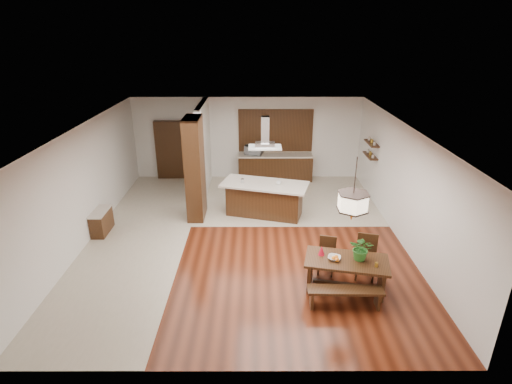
{
  "coord_description": "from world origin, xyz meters",
  "views": [
    {
      "loc": [
        0.27,
        -9.31,
        5.09
      ],
      "look_at": [
        0.3,
        0.0,
        1.25
      ],
      "focal_mm": 28.0,
      "sensor_mm": 36.0,
      "label": 1
    }
  ],
  "objects_px": {
    "pendant_lantern": "(354,190)",
    "island_cup": "(279,183)",
    "hallway_console": "(102,222)",
    "dining_chair_right": "(366,258)",
    "dining_table": "(346,267)",
    "foliage_plant": "(362,248)",
    "dining_bench": "(345,298)",
    "range_hood": "(265,132)",
    "dining_chair_left": "(327,256)",
    "kitchen_island": "(264,199)",
    "fruit_bowl": "(334,258)",
    "microwave": "(254,150)"
  },
  "relations": [
    {
      "from": "pendant_lantern",
      "to": "island_cup",
      "type": "bearing_deg",
      "value": 109.33
    },
    {
      "from": "hallway_console",
      "to": "dining_chair_right",
      "type": "distance_m",
      "value": 6.82
    },
    {
      "from": "dining_table",
      "to": "pendant_lantern",
      "type": "bearing_deg",
      "value": 0.0
    },
    {
      "from": "pendant_lantern",
      "to": "island_cup",
      "type": "relative_size",
      "value": 10.12
    },
    {
      "from": "dining_table",
      "to": "foliage_plant",
      "type": "height_order",
      "value": "foliage_plant"
    },
    {
      "from": "dining_bench",
      "to": "range_hood",
      "type": "relative_size",
      "value": 1.63
    },
    {
      "from": "dining_chair_left",
      "to": "pendant_lantern",
      "type": "distance_m",
      "value": 1.94
    },
    {
      "from": "kitchen_island",
      "to": "range_hood",
      "type": "bearing_deg",
      "value": 105.7
    },
    {
      "from": "dining_table",
      "to": "kitchen_island",
      "type": "xyz_separation_m",
      "value": [
        -1.61,
        3.59,
        -0.0
      ]
    },
    {
      "from": "dining_chair_left",
      "to": "kitchen_island",
      "type": "height_order",
      "value": "kitchen_island"
    },
    {
      "from": "kitchen_island",
      "to": "fruit_bowl",
      "type": "bearing_deg",
      "value": -53.63
    },
    {
      "from": "dining_bench",
      "to": "island_cup",
      "type": "distance_m",
      "value": 4.28
    },
    {
      "from": "microwave",
      "to": "range_hood",
      "type": "bearing_deg",
      "value": -67.07
    },
    {
      "from": "fruit_bowl",
      "to": "foliage_plant",
      "type": "bearing_deg",
      "value": -0.89
    },
    {
      "from": "hallway_console",
      "to": "pendant_lantern",
      "type": "height_order",
      "value": "pendant_lantern"
    },
    {
      "from": "fruit_bowl",
      "to": "microwave",
      "type": "height_order",
      "value": "microwave"
    },
    {
      "from": "dining_bench",
      "to": "foliage_plant",
      "type": "relative_size",
      "value": 2.83
    },
    {
      "from": "dining_chair_right",
      "to": "kitchen_island",
      "type": "xyz_separation_m",
      "value": [
        -2.13,
        3.18,
        0.02
      ]
    },
    {
      "from": "microwave",
      "to": "kitchen_island",
      "type": "bearing_deg",
      "value": -67.08
    },
    {
      "from": "hallway_console",
      "to": "foliage_plant",
      "type": "xyz_separation_m",
      "value": [
        6.24,
        -2.5,
        0.64
      ]
    },
    {
      "from": "dining_bench",
      "to": "dining_table",
      "type": "bearing_deg",
      "value": 77.76
    },
    {
      "from": "pendant_lantern",
      "to": "kitchen_island",
      "type": "relative_size",
      "value": 0.5
    },
    {
      "from": "pendant_lantern",
      "to": "range_hood",
      "type": "distance_m",
      "value": 3.94
    },
    {
      "from": "dining_chair_right",
      "to": "foliage_plant",
      "type": "height_order",
      "value": "foliage_plant"
    },
    {
      "from": "foliage_plant",
      "to": "island_cup",
      "type": "height_order",
      "value": "foliage_plant"
    },
    {
      "from": "dining_bench",
      "to": "kitchen_island",
      "type": "xyz_separation_m",
      "value": [
        -1.48,
        4.18,
        0.31
      ]
    },
    {
      "from": "pendant_lantern",
      "to": "fruit_bowl",
      "type": "height_order",
      "value": "pendant_lantern"
    },
    {
      "from": "dining_chair_left",
      "to": "island_cup",
      "type": "bearing_deg",
      "value": 122.06
    },
    {
      "from": "dining_bench",
      "to": "pendant_lantern",
      "type": "height_order",
      "value": "pendant_lantern"
    },
    {
      "from": "pendant_lantern",
      "to": "kitchen_island",
      "type": "distance_m",
      "value": 4.3
    },
    {
      "from": "dining_bench",
      "to": "dining_chair_right",
      "type": "relative_size",
      "value": 1.5
    },
    {
      "from": "pendant_lantern",
      "to": "microwave",
      "type": "height_order",
      "value": "pendant_lantern"
    },
    {
      "from": "range_hood",
      "to": "island_cup",
      "type": "bearing_deg",
      "value": -18.78
    },
    {
      "from": "dining_chair_left",
      "to": "range_hood",
      "type": "height_order",
      "value": "range_hood"
    },
    {
      "from": "hallway_console",
      "to": "dining_bench",
      "type": "distance_m",
      "value": 6.61
    },
    {
      "from": "hallway_console",
      "to": "microwave",
      "type": "xyz_separation_m",
      "value": [
        4.04,
        4.01,
        0.8
      ]
    },
    {
      "from": "foliage_plant",
      "to": "pendant_lantern",
      "type": "bearing_deg",
      "value": -177.84
    },
    {
      "from": "dining_bench",
      "to": "foliage_plant",
      "type": "distance_m",
      "value": 1.05
    },
    {
      "from": "kitchen_island",
      "to": "island_cup",
      "type": "height_order",
      "value": "island_cup"
    },
    {
      "from": "dining_bench",
      "to": "pendant_lantern",
      "type": "bearing_deg",
      "value": 77.76
    },
    {
      "from": "dining_chair_right",
      "to": "island_cup",
      "type": "distance_m",
      "value": 3.55
    },
    {
      "from": "dining_table",
      "to": "pendant_lantern",
      "type": "xyz_separation_m",
      "value": [
        0.0,
        0.0,
        1.73
      ]
    },
    {
      "from": "foliage_plant",
      "to": "island_cup",
      "type": "bearing_deg",
      "value": 113.38
    },
    {
      "from": "hallway_console",
      "to": "fruit_bowl",
      "type": "relative_size",
      "value": 3.36
    },
    {
      "from": "dining_chair_right",
      "to": "hallway_console",
      "type": "bearing_deg",
      "value": 176.9
    },
    {
      "from": "fruit_bowl",
      "to": "island_cup",
      "type": "relative_size",
      "value": 2.02
    },
    {
      "from": "dining_table",
      "to": "kitchen_island",
      "type": "relative_size",
      "value": 0.7
    },
    {
      "from": "kitchen_island",
      "to": "island_cup",
      "type": "xyz_separation_m",
      "value": [
        0.39,
        -0.13,
        0.54
      ]
    },
    {
      "from": "fruit_bowl",
      "to": "range_hood",
      "type": "xyz_separation_m",
      "value": [
        -1.35,
        3.58,
        1.73
      ]
    },
    {
      "from": "kitchen_island",
      "to": "range_hood",
      "type": "distance_m",
      "value": 1.95
    }
  ]
}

